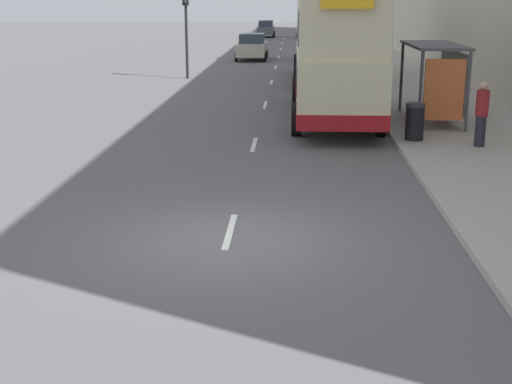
{
  "coord_description": "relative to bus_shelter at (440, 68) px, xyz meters",
  "views": [
    {
      "loc": [
        1.11,
        -11.65,
        4.06
      ],
      "look_at": [
        -0.48,
        18.31,
        -4.15
      ],
      "focal_mm": 50.0,
      "sensor_mm": 36.0,
      "label": 1
    }
  ],
  "objects": [
    {
      "name": "lane_mark_5",
      "position": [
        -5.77,
        27.92,
        -1.87
      ],
      "size": [
        0.12,
        2.0,
        0.01
      ],
      "color": "silver",
      "rests_on": "ground_plane"
    },
    {
      "name": "lane_mark_2",
      "position": [
        -5.77,
        4.51,
        -1.87
      ],
      "size": [
        0.12,
        2.0,
        0.01
      ],
      "color": "silver",
      "rests_on": "ground_plane"
    },
    {
      "name": "lane_mark_3",
      "position": [
        -5.77,
        12.31,
        -1.87
      ],
      "size": [
        0.12,
        2.0,
        0.01
      ],
      "color": "silver",
      "rests_on": "ground_plane"
    },
    {
      "name": "double_decker_bus_ahead",
      "position": [
        -3.26,
        13.63,
        0.41
      ],
      "size": [
        2.85,
        10.56,
        4.3
      ],
      "color": "beige",
      "rests_on": "ground_plane"
    },
    {
      "name": "pavement",
      "position": [
        0.73,
        26.95,
        -1.81
      ],
      "size": [
        5.0,
        93.0,
        0.14
      ],
      "color": "#A39E93",
      "rests_on": "ground_plane"
    },
    {
      "name": "car_2",
      "position": [
        -3.52,
        52.17,
        -1.04
      ],
      "size": [
        2.01,
        4.29,
        1.67
      ],
      "color": "#B7B799",
      "rests_on": "ground_plane"
    },
    {
      "name": "litter_bin",
      "position": [
        -1.22,
        -3.01,
        -1.21
      ],
      "size": [
        0.55,
        0.55,
        1.05
      ],
      "color": "black",
      "rests_on": "ground_plane"
    },
    {
      "name": "lane_mark_7",
      "position": [
        -5.77,
        43.52,
        -1.87
      ],
      "size": [
        0.12,
        2.0,
        0.01
      ],
      "color": "silver",
      "rests_on": "ground_plane"
    },
    {
      "name": "pedestrian_1",
      "position": [
        0.41,
        -3.83,
        -0.84
      ],
      "size": [
        0.35,
        0.35,
        1.76
      ],
      "color": "#23232D",
      "rests_on": "ground_plane"
    },
    {
      "name": "lane_mark_0",
      "position": [
        -5.77,
        -11.09,
        -1.87
      ],
      "size": [
        0.12,
        2.0,
        0.01
      ],
      "color": "silver",
      "rests_on": "ground_plane"
    },
    {
      "name": "lane_mark_8",
      "position": [
        -5.77,
        51.32,
        -1.87
      ],
      "size": [
        0.12,
        2.0,
        0.01
      ],
      "color": "silver",
      "rests_on": "ground_plane"
    },
    {
      "name": "traffic_light_far_kerb",
      "position": [
        -10.17,
        13.67,
        1.27
      ],
      "size": [
        0.3,
        0.32,
        4.66
      ],
      "color": "black",
      "rests_on": "ground_plane"
    },
    {
      "name": "lane_mark_6",
      "position": [
        -5.77,
        35.72,
        -1.87
      ],
      "size": [
        0.12,
        2.0,
        0.01
      ],
      "color": "silver",
      "rests_on": "ground_plane"
    },
    {
      "name": "double_decker_bus_near",
      "position": [
        -3.3,
        1.53,
        0.41
      ],
      "size": [
        2.85,
        10.72,
        4.3
      ],
      "color": "beige",
      "rests_on": "ground_plane"
    },
    {
      "name": "pedestrian_at_shelter",
      "position": [
        0.23,
        2.41,
        -0.86
      ],
      "size": [
        0.34,
        0.34,
        1.71
      ],
      "color": "#23232D",
      "rests_on": "ground_plane"
    },
    {
      "name": "car_0",
      "position": [
        -3.01,
        24.67,
        -1.0
      ],
      "size": [
        1.91,
        3.96,
        1.79
      ],
      "color": "navy",
      "rests_on": "ground_plane"
    },
    {
      "name": "lane_mark_1",
      "position": [
        -5.77,
        -3.29,
        -1.87
      ],
      "size": [
        0.12,
        2.0,
        0.01
      ],
      "color": "silver",
      "rests_on": "ground_plane"
    },
    {
      "name": "ground_plane",
      "position": [
        -5.77,
        -11.55,
        -1.88
      ],
      "size": [
        220.0,
        220.0,
        0.0
      ],
      "primitive_type": "plane",
      "color": "#5B595B"
    },
    {
      "name": "lane_mark_4",
      "position": [
        -5.77,
        20.11,
        -1.87
      ],
      "size": [
        0.12,
        2.0,
        0.01
      ],
      "color": "silver",
      "rests_on": "ground_plane"
    },
    {
      "name": "car_3",
      "position": [
        -7.71,
        53.85,
        -1.03
      ],
      "size": [
        1.91,
        3.97,
        1.72
      ],
      "rotation": [
        0.0,
        0.0,
        3.14
      ],
      "color": "#4C5156",
      "rests_on": "ground_plane"
    },
    {
      "name": "bus_shelter",
      "position": [
        0.0,
        0.0,
        0.0
      ],
      "size": [
        1.6,
        4.2,
        2.48
      ],
      "color": "#4C4C51",
      "rests_on": "ground_plane"
    },
    {
      "name": "car_1",
      "position": [
        -7.51,
        25.36,
        -1.02
      ],
      "size": [
        2.05,
        4.54,
        1.73
      ],
      "rotation": [
        0.0,
        0.0,
        3.14
      ],
      "color": "#B7B799",
      "rests_on": "ground_plane"
    }
  ]
}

